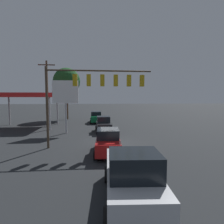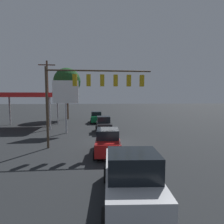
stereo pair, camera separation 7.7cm
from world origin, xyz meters
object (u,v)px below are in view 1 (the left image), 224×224
(sedan_far, at_px, (96,117))
(utility_pole, at_px, (47,92))
(traffic_signal_assembly, at_px, (94,85))
(hatchback_crossing, at_px, (104,125))
(price_sign, at_px, (66,94))
(sedan_waiting, at_px, (108,141))
(pickup_parked, at_px, (131,177))
(street_tree, at_px, (67,81))

(sedan_far, bearing_deg, utility_pole, -64.66)
(traffic_signal_assembly, distance_m, hatchback_crossing, 8.00)
(utility_pole, distance_m, price_sign, 6.13)
(utility_pole, relative_size, sedan_far, 2.19)
(sedan_waiting, bearing_deg, hatchback_crossing, -176.91)
(sedan_far, relative_size, sedan_waiting, 0.98)
(traffic_signal_assembly, relative_size, sedan_waiting, 2.01)
(traffic_signal_assembly, xyz_separation_m, pickup_parked, (-1.55, 8.45, -4.32))
(price_sign, distance_m, sedan_far, 10.04)
(traffic_signal_assembly, distance_m, sedan_waiting, 4.98)
(price_sign, height_order, sedan_far, price_sign)
(utility_pole, xyz_separation_m, street_tree, (-1.44, -8.77, 2.35))
(pickup_parked, xyz_separation_m, street_tree, (7.06, -28.57, 6.37))
(traffic_signal_assembly, distance_m, price_sign, 7.25)
(sedan_waiting, bearing_deg, street_tree, -160.07)
(traffic_signal_assembly, relative_size, price_sign, 1.42)
(sedan_far, relative_size, street_tree, 0.44)
(pickup_parked, bearing_deg, utility_pole, -153.00)
(hatchback_crossing, height_order, sedan_far, hatchback_crossing)
(pickup_parked, bearing_deg, traffic_signal_assembly, -165.83)
(utility_pole, bearing_deg, traffic_signal_assembly, 121.48)
(traffic_signal_assembly, bearing_deg, utility_pole, -58.52)
(pickup_parked, distance_m, sedan_waiting, 6.57)
(sedan_waiting, distance_m, street_tree, 23.89)
(traffic_signal_assembly, height_order, hatchback_crossing, traffic_signal_assembly)
(traffic_signal_assembly, distance_m, pickup_parked, 9.62)
(sedan_far, xyz_separation_m, pickup_parked, (-1.37, 23.30, 0.16))
(hatchback_crossing, distance_m, street_tree, 16.46)
(traffic_signal_assembly, height_order, sedan_waiting, traffic_signal_assembly)
(price_sign, relative_size, hatchback_crossing, 1.65)
(traffic_signal_assembly, height_order, pickup_parked, traffic_signal_assembly)
(price_sign, distance_m, pickup_parked, 16.02)
(traffic_signal_assembly, relative_size, pickup_parked, 1.70)
(pickup_parked, height_order, street_tree, street_tree)
(hatchback_crossing, bearing_deg, street_tree, -156.62)
(sedan_waiting, xyz_separation_m, street_tree, (6.56, -22.03, 6.53))
(sedan_far, distance_m, pickup_parked, 23.34)
(street_tree, bearing_deg, pickup_parked, 103.88)
(traffic_signal_assembly, xyz_separation_m, price_sign, (3.50, -6.31, -0.68))
(pickup_parked, bearing_deg, hatchback_crossing, -174.47)
(traffic_signal_assembly, height_order, street_tree, street_tree)
(sedan_waiting, bearing_deg, sedan_far, -173.68)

